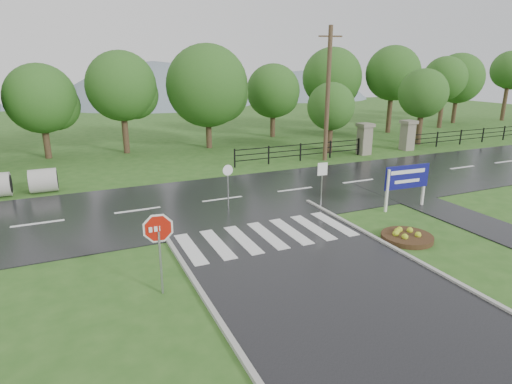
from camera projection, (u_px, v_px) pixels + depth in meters
name	position (u px, v px, depth m)	size (l,w,h in m)	color
ground	(345.00, 300.00, 11.86)	(120.00, 120.00, 0.00)	#2D581D
main_road	(222.00, 200.00, 20.59)	(90.00, 8.00, 0.04)	black
walkway	(452.00, 214.00, 18.68)	(2.20, 11.00, 0.04)	#252527
crosswalk	(267.00, 235.00, 16.21)	(6.50, 2.80, 0.02)	silver
pillar_west	(365.00, 138.00, 30.59)	(1.00, 1.00, 2.24)	gray
pillar_east	(408.00, 135.00, 32.16)	(1.00, 1.00, 2.24)	gray
fence_west	(301.00, 150.00, 28.66)	(9.58, 0.08, 1.20)	black
fence_east	(504.00, 131.00, 36.50)	(20.58, 0.08, 1.20)	black
hills	(136.00, 194.00, 74.48)	(102.00, 48.00, 48.00)	slate
treeline	(173.00, 148.00, 33.21)	(83.20, 5.20, 10.00)	#235319
stop_sign	(159.00, 235.00, 11.72)	(1.13, 0.17, 2.56)	#939399
estate_billboard	(407.00, 179.00, 18.96)	(2.31, 0.19, 2.02)	silver
flower_bed	(407.00, 236.00, 15.90)	(1.89, 1.89, 0.38)	#332111
reg_sign_small	(322.00, 176.00, 19.02)	(0.47, 0.08, 2.11)	#939399
reg_sign_round	(228.00, 181.00, 18.88)	(0.48, 0.08, 2.06)	#939399
utility_pole_east	(328.00, 94.00, 27.81)	(1.50, 0.50, 8.61)	#473523
entrance_tree_left	(331.00, 107.00, 30.50)	(3.38, 3.38, 5.07)	#3D2B1C
entrance_tree_right	(423.00, 94.00, 33.67)	(3.82, 3.82, 5.97)	#3D2B1C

